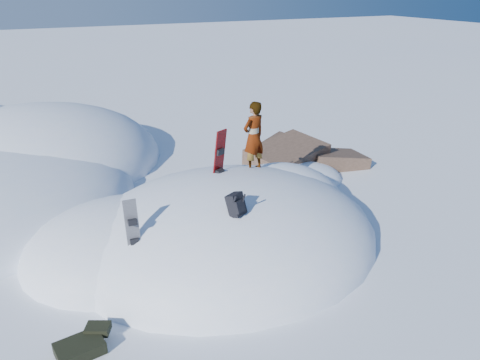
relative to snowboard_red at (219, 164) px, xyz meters
name	(u,v)px	position (x,y,z in m)	size (l,w,h in m)	color
ground	(228,242)	(-0.13, -0.75, -1.64)	(120.00, 120.00, 0.00)	white
snow_mound	(217,239)	(-0.30, -0.52, -1.64)	(8.00, 6.00, 3.00)	white
rock_outcrop	(296,171)	(3.59, 2.25, -1.63)	(4.68, 4.41, 1.68)	brown
snowboard_red	(219,164)	(0.00, 0.00, 0.00)	(0.40, 0.38, 1.69)	red
snowboard_dark	(133,233)	(-2.42, -1.56, -0.43)	(0.25, 0.21, 1.32)	black
backpack	(237,205)	(-0.48, -1.94, -0.09)	(0.43, 0.48, 0.52)	black
gear_pile	(83,345)	(-3.65, -2.84, -1.51)	(0.97, 0.74, 0.26)	black
person	(254,137)	(0.97, 0.15, 0.48)	(0.62, 0.41, 1.70)	slate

